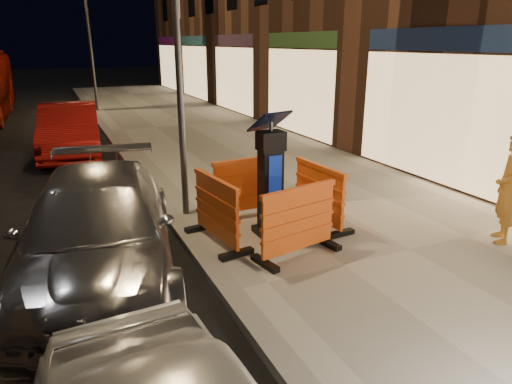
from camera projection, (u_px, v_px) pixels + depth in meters
name	position (u px, v px, depth m)	size (l,w,h in m)	color
ground_plane	(232.00, 300.00, 6.02)	(120.00, 120.00, 0.00)	black
sidewalk	(409.00, 254.00, 7.17)	(6.00, 60.00, 0.15)	gray
kerb	(232.00, 296.00, 5.99)	(0.30, 60.00, 0.15)	slate
parking_kiosk	(270.00, 178.00, 7.48)	(0.62, 0.62, 1.95)	black
barrier_front	(298.00, 222.00, 6.79)	(1.40, 0.58, 1.09)	#E45919
barrier_back	(248.00, 187.00, 8.43)	(1.40, 0.58, 1.09)	#E45919
barrier_kerbside	(217.00, 211.00, 7.24)	(1.40, 0.58, 1.09)	#E45919
barrier_bldgside	(319.00, 195.00, 7.99)	(1.40, 0.58, 1.09)	#E45919
car_silver	(103.00, 278.00, 6.60)	(2.07, 5.10, 1.48)	#ACACB1
car_red	(73.00, 155.00, 13.75)	(1.60, 4.60, 1.52)	#A21514
man	(509.00, 189.00, 7.19)	(0.65, 0.43, 1.79)	#B97A2A
street_lamp_mid	(178.00, 48.00, 7.72)	(0.12, 0.12, 6.00)	#3F3F44
street_lamp_far	(90.00, 44.00, 20.69)	(0.12, 0.12, 6.00)	#3F3F44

